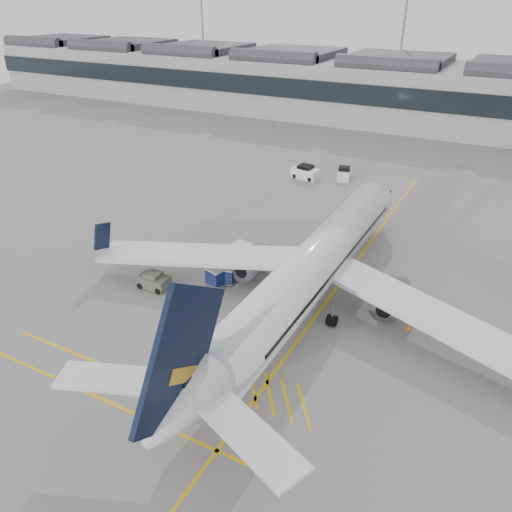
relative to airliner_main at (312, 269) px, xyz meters
The scene contains 17 objects.
ground 10.24m from the airliner_main, 155.98° to the right, with size 220.00×220.00×0.00m, color gray.
terminal 68.61m from the airliner_main, 97.42° to the left, with size 200.00×20.45×12.40m.
light_masts 83.48m from the airliner_main, 97.30° to the left, with size 113.00×0.60×25.45m.
apron_markings 7.00m from the airliner_main, 79.24° to the left, with size 0.25×60.00×0.01m, color gold.
airliner_main is the anchor object (origin of this frame).
belt_loader 6.98m from the airliner_main, 83.30° to the left, with size 4.24×2.43×1.68m.
baggage_cart_a 9.14m from the airliner_main, 162.15° to the left, with size 1.92×1.76×1.64m.
baggage_cart_b 8.20m from the airliner_main, behind, with size 1.75×1.55×1.59m.
baggage_cart_c 8.85m from the airliner_main, behind, with size 1.89×1.70×1.68m.
baggage_cart_d 9.61m from the airliner_main, 156.37° to the left, with size 1.97×1.70×1.88m.
ramp_agent_a 7.36m from the airliner_main, 161.24° to the left, with size 0.57×0.37×1.56m, color #F4470C.
ramp_agent_b 8.56m from the airliner_main, 153.80° to the left, with size 0.81×0.63×1.67m, color #E2550B.
pushback_tug 13.90m from the airliner_main, 162.78° to the right, with size 2.71×1.73×1.49m.
safety_cone_nose 16.18m from the airliner_main, 98.11° to the left, with size 0.35×0.35×0.49m, color #F24C0A.
safety_cone_engine 8.70m from the airliner_main, ahead, with size 0.40×0.40×0.55m, color #F24C0A.
service_van_left 31.53m from the airliner_main, 113.68° to the left, with size 3.92×2.39×1.89m.
service_van_mid 32.19m from the airliner_main, 104.13° to the left, with size 2.48×3.63×1.70m.
Camera 1 is at (21.21, -28.88, 23.08)m, focal length 35.00 mm.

